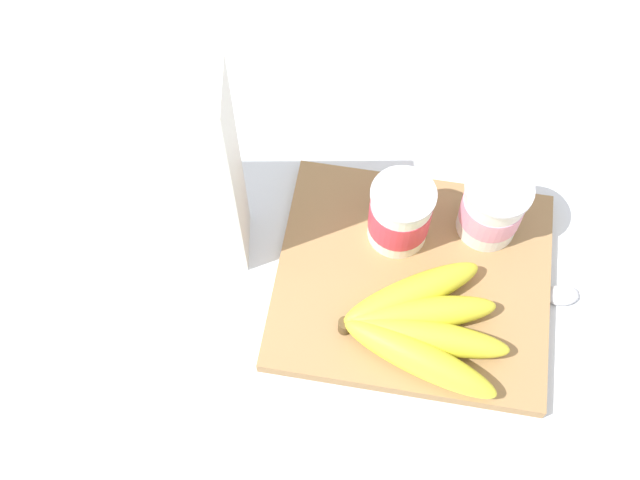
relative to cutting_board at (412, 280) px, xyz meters
The scene contains 7 objects.
ground_plane 0.01m from the cutting_board, ahead, with size 2.40×2.40×0.00m, color white.
cutting_board is the anchor object (origin of this frame).
cereal_box 0.31m from the cutting_board, behind, with size 0.21×0.07×0.27m, color white.
yogurt_cup_front 0.07m from the cutting_board, 115.72° to the left, with size 0.07×0.07×0.08m.
yogurt_cup_back 0.11m from the cutting_board, 46.10° to the left, with size 0.07×0.07×0.08m.
banana_bunch 0.07m from the cutting_board, 79.54° to the right, with size 0.17×0.17×0.04m.
spoon 0.19m from the cutting_board, ahead, with size 0.13×0.05×0.01m.
Camera 1 is at (-0.04, -0.36, 0.76)m, focal length 43.52 mm.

